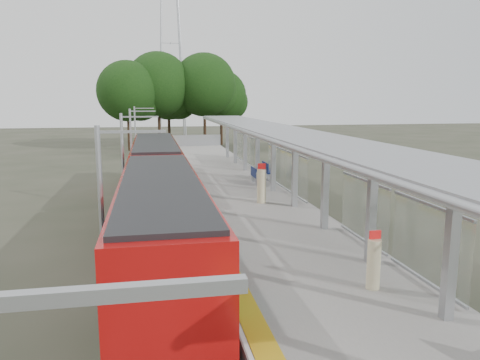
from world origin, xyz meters
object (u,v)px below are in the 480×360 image
train (158,187)px  info_pillar_near (374,264)px  bench_mid (255,175)px  litter_bin (259,179)px  bench_far (267,170)px  info_pillar_far (262,186)px

train → info_pillar_near: size_ratio=16.71×
train → bench_mid: 8.31m
train → info_pillar_near: (5.63, -10.86, -0.34)m
info_pillar_near → bench_mid: bearing=87.5°
litter_bin → train: bearing=-142.4°
bench_mid → info_pillar_near: info_pillar_near is taller
bench_far → info_pillar_near: (-1.48, -17.84, 0.12)m
info_pillar_far → litter_bin: bearing=90.4°
info_pillar_far → train: bearing=-165.0°
litter_bin → info_pillar_near: bearing=-91.6°
bench_mid → info_pillar_near: 16.54m
bench_far → info_pillar_near: bearing=-94.1°
bench_far → info_pillar_far: 7.02m
bench_far → info_pillar_near: size_ratio=1.00×
info_pillar_near → litter_bin: (0.44, 15.52, -0.31)m
train → bench_mid: train is taller
train → bench_far: (7.10, 6.98, -0.46)m
train → litter_bin: train is taller
bench_far → info_pillar_near: 17.90m
bench_mid → bench_far: size_ratio=0.88×
bench_mid → info_pillar_near: (-0.41, -16.54, 0.19)m
train → litter_bin: bearing=37.6°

